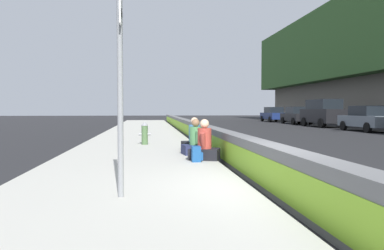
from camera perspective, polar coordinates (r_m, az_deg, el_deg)
The scene contains 13 objects.
ground_plane at distance 6.92m, azimuth 12.70°, elevation -10.13°, with size 160.00×160.00×0.00m, color #232326.
sidewalk_strip at distance 6.55m, azimuth -10.14°, elevation -10.20°, with size 80.00×4.40×0.14m, color #B5B2A8.
jersey_barrier at distance 6.84m, azimuth 12.70°, elevation -6.66°, with size 76.00×0.45×0.85m.
route_sign_post at distance 5.99m, azimuth -10.67°, elevation 9.23°, with size 0.44×0.09×3.60m.
fire_hydrant at distance 14.63m, azimuth -7.09°, elevation -1.16°, with size 0.26×0.46×0.88m.
seated_person_foreground at distance 10.27m, azimuth 1.88°, elevation -3.27°, with size 0.87×0.95×1.08m.
seated_person_middle at distance 11.40m, azimuth 0.54°, elevation -2.74°, with size 0.74×0.84×1.06m.
seated_person_rear at distance 12.49m, azimuth 0.37°, elevation -2.26°, with size 0.74×0.84×1.08m.
backpack at distance 9.84m, azimuth 0.67°, elevation -4.36°, with size 0.32×0.28×0.40m.
parked_car_fourth at distance 27.79m, azimuth 24.75°, elevation 0.89°, with size 4.52×1.99×1.71m.
parked_car_midline at distance 33.26m, azimuth 19.00°, elevation 1.75°, with size 4.86×2.18×2.28m.
parked_car_far at distance 38.99m, azimuth 15.36°, elevation 1.41°, with size 4.52×1.98×1.71m.
parked_car_farther at distance 45.09m, azimuth 12.07°, elevation 1.56°, with size 4.52×1.98×1.71m.
Camera 1 is at (-6.38, 2.23, 1.50)m, focal length 35.69 mm.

